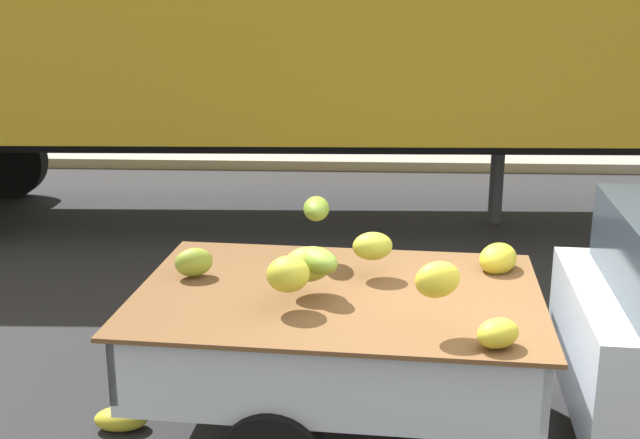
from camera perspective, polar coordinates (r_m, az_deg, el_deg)
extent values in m
cube|color=gray|center=(14.22, 6.60, 3.98)|extent=(80.00, 0.80, 0.16)
cube|color=silver|center=(5.71, 1.24, -9.74)|extent=(2.70, 1.94, 0.08)
cube|color=silver|center=(6.38, 2.07, -4.33)|extent=(2.57, 0.25, 0.44)
cube|color=silver|center=(4.84, 0.17, -11.32)|extent=(2.57, 0.25, 0.44)
cube|color=silver|center=(5.62, 14.28, -7.78)|extent=(0.19, 1.74, 0.44)
cube|color=silver|center=(5.85, -11.20, -6.58)|extent=(0.19, 1.74, 0.44)
cube|color=#B21914|center=(6.42, 2.09, -4.57)|extent=(2.46, 0.21, 0.07)
cube|color=brown|center=(5.51, 1.27, -5.16)|extent=(2.83, 2.07, 0.03)
ellipsoid|color=olive|center=(5.79, -8.75, -2.95)|extent=(0.32, 0.29, 0.20)
ellipsoid|color=gold|center=(6.02, 12.25, -2.68)|extent=(0.39, 0.42, 0.22)
ellipsoid|color=#9DAC32|center=(5.38, -0.82, -3.12)|extent=(0.39, 0.35, 0.23)
ellipsoid|color=yellow|center=(4.81, 8.17, -4.15)|extent=(0.34, 0.30, 0.21)
ellipsoid|color=gold|center=(4.77, 12.24, -7.72)|extent=(0.33, 0.31, 0.17)
ellipsoid|color=olive|center=(5.96, -0.26, 0.77)|extent=(0.20, 0.35, 0.16)
ellipsoid|color=gold|center=(5.12, -2.23, -3.81)|extent=(0.37, 0.37, 0.23)
ellipsoid|color=olive|center=(5.34, -0.20, -2.86)|extent=(0.38, 0.41, 0.17)
ellipsoid|color=#ABB231|center=(5.70, 3.67, -1.85)|extent=(0.34, 0.30, 0.19)
cylinder|color=black|center=(6.60, -0.64, -8.45)|extent=(0.65, 0.25, 0.64)
cube|color=gold|center=(10.55, -5.54, 13.59)|extent=(12.06, 2.83, 2.70)
cube|color=black|center=(10.73, -5.33, 5.56)|extent=(11.05, 0.71, 0.30)
cylinder|color=black|center=(12.88, -20.82, 3.83)|extent=(1.09, 0.33, 1.08)
cylinder|color=#38383A|center=(10.96, 12.18, 2.95)|extent=(0.18, 0.18, 1.25)
ellipsoid|color=gold|center=(6.18, -13.63, -13.29)|extent=(0.40, 0.26, 0.16)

